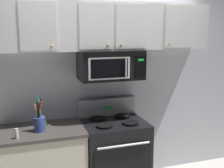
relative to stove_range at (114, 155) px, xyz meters
name	(u,v)px	position (x,y,z in m)	size (l,w,h in m)	color
back_wall	(105,80)	(0.00, 0.37, 0.88)	(5.20, 0.10, 2.70)	silver
stove_range	(114,155)	(0.00, 0.00, 0.00)	(0.76, 0.69, 1.12)	black
over_range_microwave	(111,65)	(0.00, 0.12, 1.11)	(0.76, 0.43, 0.35)	black
upper_cabinets	(110,27)	(0.00, 0.15, 1.56)	(2.50, 0.36, 0.55)	silver
counter_segment	(44,166)	(-0.84, 0.01, -0.02)	(0.93, 0.65, 0.90)	beige
utensil_crock_blue	(39,122)	(-0.87, -0.06, 0.54)	(0.12, 0.12, 0.39)	#384C9E
salt_shaker	(17,134)	(-1.11, -0.20, 0.49)	(0.04, 0.04, 0.11)	white
spice_jar	(45,123)	(-0.81, 0.06, 0.48)	(0.04, 0.04, 0.10)	#4C7F33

